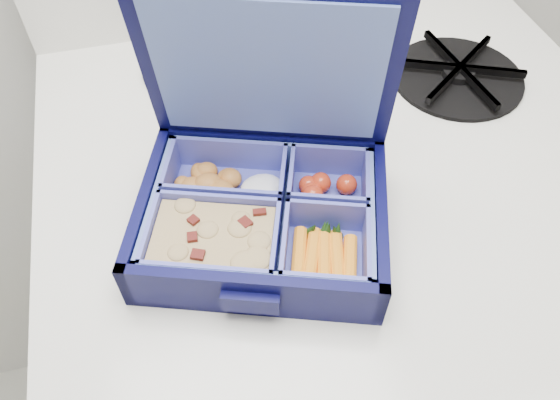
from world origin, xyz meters
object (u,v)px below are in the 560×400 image
object	(u,v)px
stove	(321,345)
fork	(296,117)
bento_box	(263,217)
burner_grate	(459,71)

from	to	relation	value
stove	fork	distance (m)	0.50
stove	bento_box	world-z (taller)	bento_box
bento_box	fork	size ratio (longest dim) A/B	1.27
bento_box	stove	bearing A→B (deg)	56.41
stove	fork	size ratio (longest dim) A/B	5.69
stove	fork	xyz separation A→B (m)	(-0.04, 0.06, 0.50)
fork	bento_box	bearing A→B (deg)	-103.01
fork	stove	bearing A→B (deg)	-43.31
bento_box	burner_grate	bearing A→B (deg)	50.26
bento_box	fork	xyz separation A→B (m)	(0.08, 0.15, -0.02)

